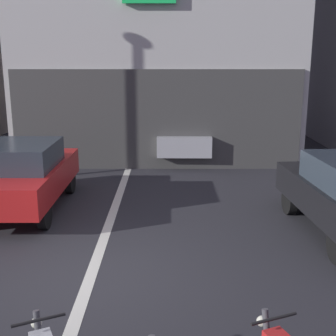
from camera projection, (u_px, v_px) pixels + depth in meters
ground_plane at (89, 279)px, 7.49m from camera, size 120.00×120.00×0.00m
lane_centre_line at (123, 181)px, 13.31m from camera, size 0.20×18.00×0.01m
car_red_crossing_near at (23, 174)px, 10.66m from camera, size 1.76×4.10×1.64m
car_silver_down_street at (182, 133)px, 16.30m from camera, size 1.82×4.13×1.64m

